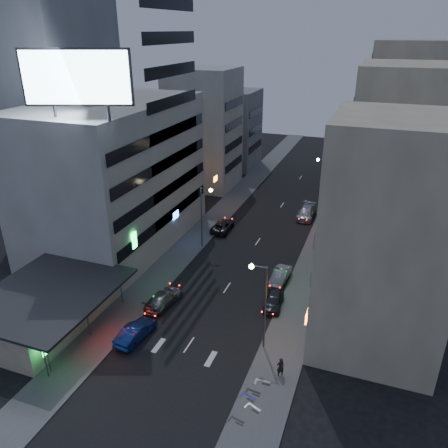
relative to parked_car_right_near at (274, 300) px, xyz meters
The scene contains 29 objects.
ground 13.59m from the parked_car_right_near, 114.38° to the right, with size 180.00×180.00×0.00m, color black.
sidewalk_left 22.29m from the parked_car_right_near, 127.63° to the left, with size 4.00×120.00×0.12m, color #4C4C4F.
sidewalk_right 17.82m from the parked_car_right_near, 82.25° to the left, with size 4.00×120.00×0.12m, color #4C4C4F.
food_court 22.12m from the parked_car_right_near, 152.02° to the right, with size 11.00×13.00×3.88m.
white_building 25.26m from the parked_car_right_near, 161.32° to the left, with size 14.00×24.00×18.00m, color #BBBAB6.
grey_tower 37.11m from the parked_car_right_near, 161.39° to the left, with size 10.00×14.00×34.00m, color gray.
shophouse_near 13.35m from the parked_car_right_near, 11.18° to the right, with size 10.00×11.00×20.00m, color beige.
shophouse_mid 15.63m from the parked_car_right_near, 44.25° to the left, with size 11.00×12.00×16.00m, color gray.
shophouse_far 26.59m from the parked_car_right_near, 67.45° to the left, with size 10.00×14.00×22.00m, color beige.
far_left_a 39.96m from the parked_car_right_near, 122.88° to the left, with size 11.00×10.00×20.00m, color #BBBAB6.
far_left_b 50.95m from the parked_car_right_near, 115.33° to the left, with size 12.00×10.00×15.00m, color gray.
far_right_a 39.80m from the parked_car_right_near, 75.26° to the left, with size 11.00×12.00×18.00m, color gray.
far_right_b 53.88m from the parked_car_right_near, 78.61° to the left, with size 12.00×12.00×24.00m, color beige.
billboard 28.11m from the parked_car_right_near, behind, with size 9.52×3.75×6.20m.
street_lamp_right_near 7.89m from the parked_car_right_near, 87.27° to the right, with size 1.60×0.44×8.02m.
street_lamp_left 15.72m from the parked_car_right_near, 140.03° to the left, with size 1.60×0.44×8.02m.
street_lamp_right_far 28.03m from the parked_car_right_near, 89.37° to the left, with size 1.60×0.44×8.02m.
parked_car_right_near is the anchor object (origin of this frame).
parked_car_right_mid 4.88m from the parked_car_right_near, 95.87° to the left, with size 1.53×4.37×1.44m, color gray.
parked_car_left 19.01m from the parked_car_right_near, 126.10° to the left, with size 2.30×4.98×1.38m, color #27272C.
parked_car_right_far 23.94m from the parked_car_right_near, 92.65° to the left, with size 2.25×5.53×1.61m, color #9D9FA4.
road_car_blue 13.94m from the parked_car_right_near, 138.42° to the right, with size 1.61×4.61×1.52m, color navy.
road_car_silver 11.16m from the parked_car_right_near, 161.75° to the right, with size 2.05×5.03×1.46m, color gray.
person 9.78m from the parked_car_right_near, 72.73° to the right, with size 0.63×0.41×1.73m, color black.
scooter_black_a 14.80m from the parked_car_right_near, 83.50° to the right, with size 1.67×0.56×1.02m, color black, non-canonical shape.
scooter_silver_a 13.52m from the parked_car_right_near, 79.41° to the right, with size 1.73×0.58×1.06m, color #B3B5BB, non-canonical shape.
scooter_blue 12.54m from the parked_car_right_near, 81.52° to the right, with size 1.76×0.59×1.08m, color navy, non-canonical shape.
scooter_black_b 11.85m from the parked_car_right_near, 80.26° to the right, with size 1.69×0.56×1.03m, color black, non-canonical shape.
scooter_silver_b 10.55m from the parked_car_right_near, 76.80° to the right, with size 1.82×0.61×1.11m, color #95989C, non-canonical shape.
Camera 1 is at (13.64, -24.03, 25.70)m, focal length 35.00 mm.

